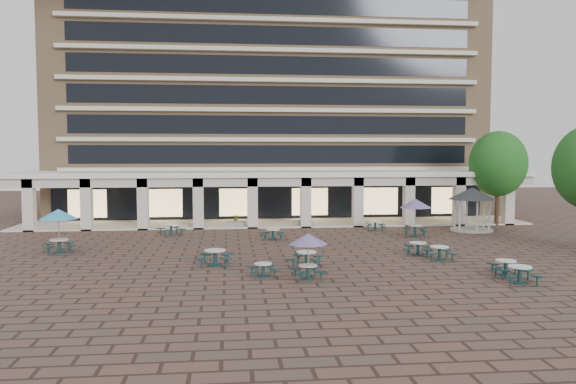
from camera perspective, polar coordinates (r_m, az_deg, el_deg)
The scene contains 20 objects.
ground at distance 32.42m, azimuth 1.05°, elevation -6.54°, with size 120.00×120.00×0.00m, color brown.
apartment_building at distance 57.62m, azimuth -2.08°, elevation 10.64°, with size 40.00×15.50×25.20m.
retail_arcade at distance 46.69m, azimuth -1.16°, elevation 0.40°, with size 42.00×6.60×4.40m.
picnic_table_1 at distance 29.51m, azimuth 1.89°, elevation -6.67°, with size 2.10×2.10×0.79m.
picnic_table_2 at distance 32.33m, azimuth 15.14°, elevation -5.89°, with size 1.85×1.85×0.77m.
picnic_table_3 at distance 27.88m, azimuth 22.48°, elevation -7.61°, with size 1.97×1.97×0.78m.
picnic_table_4 at distance 35.91m, azimuth -22.29°, elevation -2.26°, with size 2.25×2.25×2.59m.
picnic_table_5 at distance 27.17m, azimuth -2.54°, elevation -7.78°, with size 1.58×1.58×0.65m.
picnic_table_6 at distance 26.38m, azimuth 2.06°, elevation -4.97°, with size 1.85×1.85×2.14m.
picnic_table_7 at distance 29.40m, azimuth 21.25°, elevation -7.04°, with size 1.96×1.96×0.74m.
picnic_table_8 at distance 29.90m, azimuth -7.42°, elevation -6.49°, with size 2.02×2.02×0.85m.
picnic_table_9 at distance 38.42m, azimuth -1.54°, elevation -4.22°, with size 1.81×1.81×0.74m.
picnic_table_10 at distance 33.64m, azimuth 13.06°, elevation -5.50°, with size 1.99×1.99×0.74m.
picnic_table_11 at distance 40.72m, azimuth 12.82°, elevation -1.28°, with size 2.30×2.30×2.65m.
picnic_table_12 at distance 41.34m, azimuth -11.79°, elevation -3.66°, with size 2.20×2.20×0.80m.
picnic_table_13 at distance 43.42m, azimuth 8.85°, elevation -3.32°, with size 1.89×1.89×0.73m.
gazebo at distance 44.83m, azimuth 18.21°, elevation -0.63°, with size 3.52×3.52×3.27m.
tree_east_c at distance 48.92m, azimuth 20.55°, elevation 2.71°, with size 4.64×4.64×7.72m.
planter_left at distance 44.87m, azimuth -5.29°, elevation -3.06°, with size 1.50×0.64×1.16m.
planter_right at distance 45.25m, azimuth 1.58°, elevation -2.90°, with size 1.50×0.80×1.25m.
Camera 1 is at (-3.89, -31.63, 5.93)m, focal length 35.00 mm.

